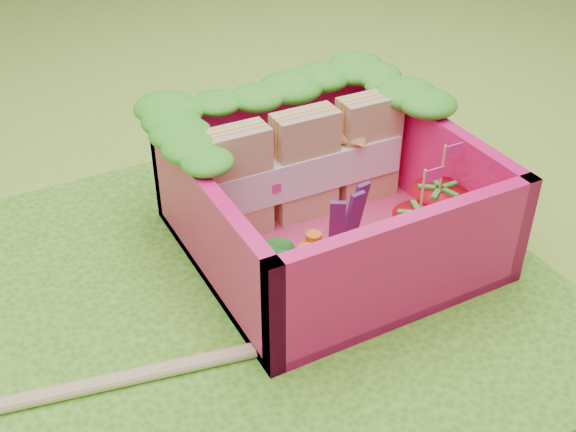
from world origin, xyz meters
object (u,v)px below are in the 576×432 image
at_px(sandwich_stack, 306,166).
at_px(strawberry_left, 417,236).
at_px(strawberry_right, 436,212).
at_px(chopsticks, 15,403).
at_px(bento_box, 330,199).
at_px(broccoli, 273,265).

relative_size(sandwich_stack, strawberry_left, 2.16).
relative_size(strawberry_right, chopsticks, 0.22).
bearing_deg(sandwich_stack, strawberry_left, -65.87).
height_order(sandwich_stack, strawberry_right, sandwich_stack).
height_order(strawberry_right, chopsticks, strawberry_right).
bearing_deg(strawberry_left, chopsticks, 179.38).
relative_size(bento_box, strawberry_left, 2.65).
height_order(bento_box, broccoli, bento_box).
xyz_separation_m(broccoli, strawberry_right, (0.91, 0.04, -0.04)).
bearing_deg(bento_box, sandwich_stack, 88.57).
bearing_deg(strawberry_right, bento_box, 153.56).
distance_m(sandwich_stack, broccoli, 0.69).
bearing_deg(broccoli, chopsticks, -177.51).
xyz_separation_m(sandwich_stack, strawberry_left, (0.26, -0.59, -0.15)).
height_order(broccoli, strawberry_right, strawberry_right).
relative_size(broccoli, chopsticks, 0.14).
xyz_separation_m(sandwich_stack, chopsticks, (-1.57, -0.57, -0.31)).
relative_size(sandwich_stack, broccoli, 3.36).
bearing_deg(strawberry_right, chopsticks, -177.47).
bearing_deg(chopsticks, bento_box, 11.56).
height_order(bento_box, sandwich_stack, sandwich_stack).
relative_size(strawberry_left, strawberry_right, 0.97).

